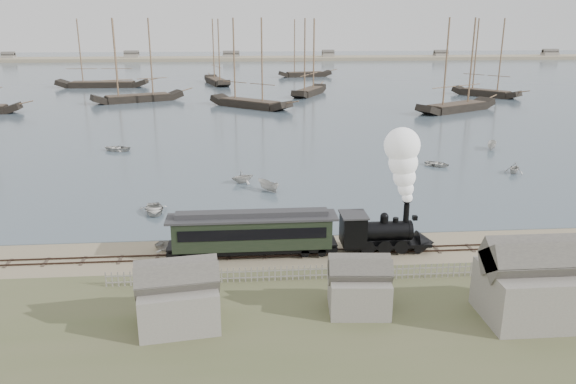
{
  "coord_description": "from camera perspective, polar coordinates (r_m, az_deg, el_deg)",
  "views": [
    {
      "loc": [
        -5.68,
        -45.91,
        18.94
      ],
      "look_at": [
        -1.43,
        4.7,
        3.5
      ],
      "focal_mm": 35.0,
      "sensor_mm": 36.0,
      "label": 1
    }
  ],
  "objects": [
    {
      "name": "locomotive",
      "position": [
        47.93,
        11.09,
        -0.65
      ],
      "size": [
        8.27,
        3.09,
        10.31
      ],
      "color": "black",
      "rests_on": "ground"
    },
    {
      "name": "rowboat_5",
      "position": [
        92.23,
        19.99,
        4.47
      ],
      "size": [
        3.45,
        2.58,
        1.26
      ],
      "primitive_type": "imported",
      "rotation": [
        0.0,
        0.0,
        2.66
      ],
      "color": "#B8B6AF",
      "rests_on": "harbor_water"
    },
    {
      "name": "beached_dinghy",
      "position": [
        49.61,
        -11.26,
        -5.4
      ],
      "size": [
        3.78,
        4.41,
        0.77
      ],
      "primitive_type": "imported",
      "rotation": [
        0.0,
        0.0,
        1.22
      ],
      "color": "#B8B6AF",
      "rests_on": "ground"
    },
    {
      "name": "rail_track",
      "position": [
        48.14,
        2.38,
        -6.22
      ],
      "size": [
        120.0,
        1.8,
        0.16
      ],
      "color": "#32221B",
      "rests_on": "ground"
    },
    {
      "name": "schooner_3",
      "position": [
        152.31,
        2.22,
        13.55
      ],
      "size": [
        11.99,
        18.43,
        20.0
      ],
      "primitive_type": null,
      "rotation": [
        0.0,
        0.0,
        1.11
      ],
      "color": "black",
      "rests_on": "harbor_water"
    },
    {
      "name": "shed_right",
      "position": [
        41.55,
        23.08,
        -11.69
      ],
      "size": [
        6.0,
        5.0,
        5.1
      ],
      "primitive_type": null,
      "color": "gray",
      "rests_on": "ground"
    },
    {
      "name": "harbor_water",
      "position": [
        216.81,
        -3.35,
        11.87
      ],
      "size": [
        600.0,
        336.0,
        0.06
      ],
      "primitive_type": "cube",
      "color": "#445362",
      "rests_on": "ground"
    },
    {
      "name": "schooner_8",
      "position": [
        204.57,
        1.78,
        14.41
      ],
      "size": [
        19.4,
        7.81,
        20.0
      ],
      "primitive_type": null,
      "rotation": [
        0.0,
        0.0,
        0.19
      ],
      "color": "black",
      "rests_on": "harbor_water"
    },
    {
      "name": "ground",
      "position": [
        49.99,
        2.1,
        -5.37
      ],
      "size": [
        600.0,
        600.0,
        0.0
      ],
      "primitive_type": "plane",
      "color": "gray",
      "rests_on": "ground"
    },
    {
      "name": "schooner_2",
      "position": [
        129.83,
        -3.96,
        12.95
      ],
      "size": [
        19.41,
        18.25,
        20.0
      ],
      "primitive_type": null,
      "rotation": [
        0.0,
        0.0,
        -0.74
      ],
      "color": "black",
      "rests_on": "harbor_water"
    },
    {
      "name": "schooner_4",
      "position": [
        129.29,
        17.09,
        12.25
      ],
      "size": [
        21.59,
        15.66,
        20.0
      ],
      "primitive_type": null,
      "rotation": [
        0.0,
        0.0,
        0.54
      ],
      "color": "black",
      "rests_on": "harbor_water"
    },
    {
      "name": "shed_mid",
      "position": [
        39.59,
        7.14,
        -11.81
      ],
      "size": [
        4.0,
        3.5,
        3.6
      ],
      "primitive_type": null,
      "color": "gray",
      "rests_on": "ground"
    },
    {
      "name": "rowboat_3",
      "position": [
        79.19,
        14.93,
        2.8
      ],
      "size": [
        4.1,
        4.17,
        0.71
      ],
      "primitive_type": "imported",
      "rotation": [
        0.0,
        0.0,
        0.84
      ],
      "color": "#B8B6AF",
      "rests_on": "harbor_water"
    },
    {
      "name": "schooner_6",
      "position": [
        179.94,
        -18.6,
        13.23
      ],
      "size": [
        26.81,
        6.7,
        20.0
      ],
      "primitive_type": null,
      "rotation": [
        0.0,
        0.0,
        -0.02
      ],
      "color": "black",
      "rests_on": "harbor_water"
    },
    {
      "name": "rowboat_1",
      "position": [
        68.7,
        -4.64,
        1.57
      ],
      "size": [
        3.6,
        3.78,
        1.56
      ],
      "primitive_type": "imported",
      "rotation": [
        0.0,
        0.0,
        2.03
      ],
      "color": "#B8B6AF",
      "rests_on": "harbor_water"
    },
    {
      "name": "shed_left",
      "position": [
        38.22,
        -10.93,
        -13.14
      ],
      "size": [
        5.0,
        4.0,
        4.1
      ],
      "primitive_type": null,
      "color": "gray",
      "rests_on": "ground"
    },
    {
      "name": "passenger_coach",
      "position": [
        47.01,
        -3.64,
        -4.03
      ],
      "size": [
        14.12,
        2.72,
        3.43
      ],
      "color": "black",
      "rests_on": "ground"
    },
    {
      "name": "rowboat_0",
      "position": [
        59.3,
        -13.45,
        -1.72
      ],
      "size": [
        4.43,
        3.55,
        0.82
      ],
      "primitive_type": "imported",
      "rotation": [
        0.0,
        0.0,
        0.2
      ],
      "color": "#B8B6AF",
      "rests_on": "harbor_water"
    },
    {
      "name": "rowboat_2",
      "position": [
        65.21,
        -2.04,
        0.63
      ],
      "size": [
        3.22,
        2.95,
        1.23
      ],
      "primitive_type": "imported",
      "rotation": [
        0.0,
        0.0,
        3.83
      ],
      "color": "#B8B6AF",
      "rests_on": "harbor_water"
    },
    {
      "name": "schooner_7",
      "position": [
        180.84,
        -7.34,
        13.96
      ],
      "size": [
        9.7,
        20.79,
        20.0
      ],
      "primitive_type": null,
      "rotation": [
        0.0,
        0.0,
        1.83
      ],
      "color": "black",
      "rests_on": "harbor_water"
    },
    {
      "name": "schooner_5",
      "position": [
        158.22,
        19.76,
        12.73
      ],
      "size": [
        14.66,
        16.74,
        20.0
      ],
      "primitive_type": null,
      "rotation": [
        0.0,
        0.0,
        -0.89
      ],
      "color": "black",
      "rests_on": "harbor_water"
    },
    {
      "name": "schooner_1",
      "position": [
        144.2,
        -15.27,
        12.8
      ],
      "size": [
        22.29,
        13.81,
        20.0
      ],
      "primitive_type": null,
      "rotation": [
        0.0,
        0.0,
        0.43
      ],
      "color": "black",
      "rests_on": "harbor_water"
    },
    {
      "name": "rowboat_4",
      "position": [
        78.59,
        22.02,
        2.29
      ],
      "size": [
        3.57,
        3.52,
        1.43
      ],
      "primitive_type": "imported",
      "rotation": [
        0.0,
        0.0,
        5.6
      ],
      "color": "#B8B6AF",
      "rests_on": "harbor_water"
    },
    {
      "name": "far_spit",
      "position": [
        296.57,
        -3.79,
        13.21
      ],
      "size": [
        500.0,
        20.0,
        1.8
      ],
      "primitive_type": "cube",
      "color": "tan",
      "rests_on": "ground"
    },
    {
      "name": "picket_fence_west",
      "position": [
        43.29,
        -5.47,
        -9.12
      ],
      "size": [
        19.0,
        0.1,
        1.2
      ],
      "primitive_type": null,
      "color": "gray",
      "rests_on": "ground"
    },
    {
      "name": "picket_fence_east",
      "position": [
        46.53,
        18.88,
        -8.09
      ],
      "size": [
        15.0,
        0.1,
        1.2
      ],
      "primitive_type": null,
      "color": "gray",
      "rests_on": "ground"
    },
    {
      "name": "rowboat_6",
      "position": [
        89.77,
        -17.02,
        4.3
      ],
      "size": [
        4.0,
        4.8,
        0.86
      ],
      "primitive_type": "imported",
      "rotation": [
        0.0,
        0.0,
        4.43
      ],
      "color": "#B8B6AF",
      "rests_on": "harbor_water"
    }
  ]
}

